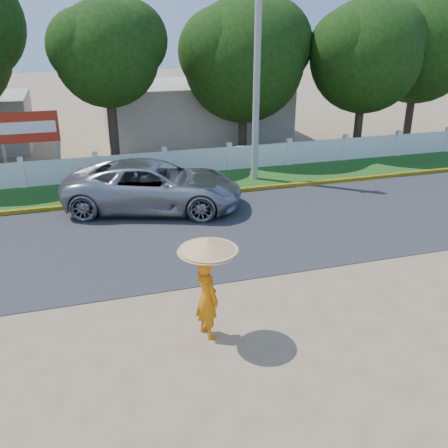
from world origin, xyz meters
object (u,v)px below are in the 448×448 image
monk_with_parasol (207,273)px  billboard (29,131)px  vehicle (154,186)px  utility_pole (257,80)px

monk_with_parasol → billboard: bearing=107.7°
vehicle → monk_with_parasol: size_ratio=2.68×
utility_pole → vehicle: (-4.82, -2.40, -3.33)m
vehicle → billboard: 6.89m
utility_pole → monk_with_parasol: 12.09m
monk_with_parasol → billboard: size_ratio=0.81×
utility_pole → monk_with_parasol: utility_pole is taller
utility_pole → vehicle: size_ratio=1.31×
utility_pole → billboard: 9.88m
utility_pole → billboard: (-9.26, 2.72, -2.09)m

